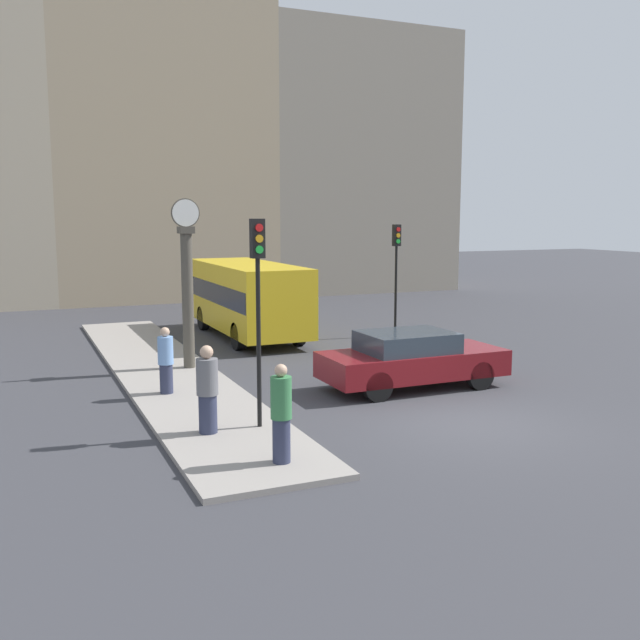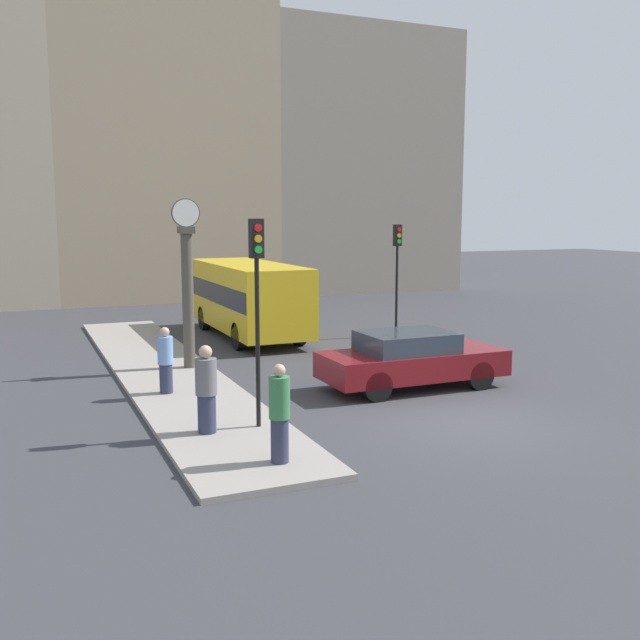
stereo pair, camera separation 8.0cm
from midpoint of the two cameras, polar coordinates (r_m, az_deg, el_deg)
name	(u,v)px [view 1 (the left image)]	position (r m, az deg, el deg)	size (l,w,h in m)	color
ground_plane	(467,423)	(15.33, 11.57, -8.08)	(120.00, 120.00, 0.00)	#38383D
sidewalk_corner	(165,371)	(20.11, -12.44, -4.01)	(2.62, 18.67, 0.11)	gray
building_row	(185,151)	(38.40, -10.77, 13.11)	(30.81, 5.00, 16.62)	#B7A88E
sedan_car	(411,359)	(17.97, 7.20, -3.11)	(4.64, 1.88, 1.43)	maroon
bus_distant	(247,295)	(25.33, -5.92, 1.99)	(2.38, 7.21, 2.62)	gold
traffic_light_near	(258,280)	(13.92, -5.15, 3.18)	(0.26, 0.24, 4.13)	black
traffic_light_far	(396,257)	(25.45, 6.04, 5.04)	(0.26, 0.24, 3.98)	black
street_clock	(187,286)	(19.87, -10.68, 2.68)	(0.78, 0.41, 4.65)	#4C473D
pedestrian_grey_jacket	(207,390)	(13.98, -9.16, -5.55)	(0.42, 0.42, 1.73)	#2D334C
pedestrian_green_hoodie	(281,414)	(12.20, -3.31, -7.49)	(0.36, 0.36, 1.72)	#2D334C
pedestrian_blue_stripe	(166,361)	(17.26, -12.37, -3.20)	(0.36, 0.36, 1.59)	#2D334C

